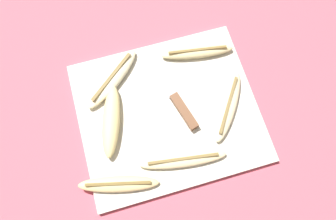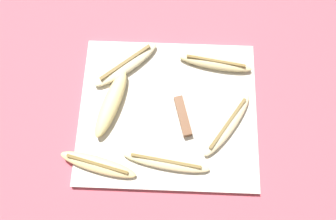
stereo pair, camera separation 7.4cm
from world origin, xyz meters
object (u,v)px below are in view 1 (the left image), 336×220
object	(u,v)px
knife	(180,105)
banana_golden_short	(111,121)
banana_pale_long	(112,78)
banana_spotted_left	(119,184)
banana_cream_curved	(228,106)
banana_soft_right	(182,160)
banana_ripe_center	(197,52)

from	to	relation	value
knife	banana_golden_short	world-z (taller)	banana_golden_short
banana_pale_long	banana_spotted_left	xyz separation A→B (m)	(-0.04, -0.24, -0.00)
banana_cream_curved	knife	bearing A→B (deg)	162.11
knife	banana_soft_right	bearing A→B (deg)	-119.69
banana_soft_right	banana_pale_long	distance (m)	0.25
banana_cream_curved	banana_spotted_left	bearing A→B (deg)	-160.19
banana_golden_short	banana_pale_long	bearing A→B (deg)	76.40
knife	banana_cream_curved	distance (m)	0.11
banana_golden_short	banana_spotted_left	xyz separation A→B (m)	(-0.02, -0.14, -0.01)
banana_cream_curved	banana_pale_long	bearing A→B (deg)	149.66
knife	banana_golden_short	bearing A→B (deg)	163.44
knife	banana_spotted_left	xyz separation A→B (m)	(-0.18, -0.14, 0.00)
knife	banana_pale_long	size ratio (longest dim) A/B	1.24
banana_soft_right	banana_cream_curved	world-z (taller)	banana_cream_curved
banana_cream_curved	banana_pale_long	distance (m)	0.28
banana_ripe_center	banana_pale_long	distance (m)	0.21
banana_golden_short	banana_cream_curved	bearing A→B (deg)	-8.03
knife	banana_cream_curved	world-z (taller)	banana_cream_curved
banana_spotted_left	banana_soft_right	bearing A→B (deg)	4.85
banana_spotted_left	knife	bearing A→B (deg)	37.50
banana_soft_right	banana_cream_curved	size ratio (longest dim) A/B	1.15
knife	banana_pale_long	world-z (taller)	banana_pale_long
knife	banana_ripe_center	bearing A→B (deg)	40.41
banana_ripe_center	banana_spotted_left	xyz separation A→B (m)	(-0.26, -0.25, -0.00)
banana_pale_long	knife	bearing A→B (deg)	-38.34
banana_soft_right	banana_golden_short	xyz separation A→B (m)	(-0.13, 0.13, 0.01)
banana_soft_right	banana_ripe_center	xyz separation A→B (m)	(0.11, 0.24, 0.00)
banana_golden_short	banana_spotted_left	distance (m)	0.14
knife	banana_ripe_center	size ratio (longest dim) A/B	1.15
banana_soft_right	banana_pale_long	size ratio (longest dim) A/B	1.18
banana_golden_short	banana_pale_long	xyz separation A→B (m)	(0.02, 0.10, -0.00)
banana_soft_right	knife	bearing A→B (deg)	75.65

